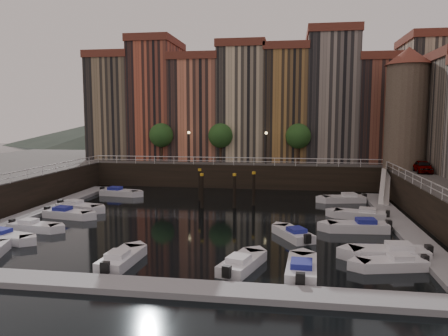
% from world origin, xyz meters
% --- Properties ---
extents(ground, '(200.00, 200.00, 0.00)m').
position_xyz_m(ground, '(0.00, 0.00, 0.00)').
color(ground, black).
rests_on(ground, ground).
extents(quay_far, '(80.00, 20.00, 3.00)m').
position_xyz_m(quay_far, '(0.00, 26.00, 1.50)').
color(quay_far, black).
rests_on(quay_far, ground).
extents(dock_left, '(2.00, 28.00, 0.35)m').
position_xyz_m(dock_left, '(-16.20, -1.00, 0.17)').
color(dock_left, gray).
rests_on(dock_left, ground).
extents(dock_right, '(2.00, 28.00, 0.35)m').
position_xyz_m(dock_right, '(16.20, -1.00, 0.17)').
color(dock_right, gray).
rests_on(dock_right, ground).
extents(dock_near, '(30.00, 2.00, 0.35)m').
position_xyz_m(dock_near, '(0.00, -17.00, 0.17)').
color(dock_near, gray).
rests_on(dock_near, ground).
extents(mountains, '(145.00, 100.00, 18.00)m').
position_xyz_m(mountains, '(1.72, 110.00, 7.92)').
color(mountains, '#2D382D').
rests_on(mountains, ground).
extents(far_terrace, '(48.70, 10.30, 17.50)m').
position_xyz_m(far_terrace, '(3.31, 23.50, 10.95)').
color(far_terrace, '#867355').
rests_on(far_terrace, quay_far).
extents(corner_tower, '(5.20, 5.20, 13.80)m').
position_xyz_m(corner_tower, '(20.00, 14.50, 10.19)').
color(corner_tower, '#6B5B4C').
rests_on(corner_tower, quay_right).
extents(promenade_trees, '(21.20, 3.20, 5.20)m').
position_xyz_m(promenade_trees, '(-1.33, 18.20, 6.58)').
color(promenade_trees, black).
rests_on(promenade_trees, quay_far).
extents(street_lamps, '(10.36, 0.36, 4.18)m').
position_xyz_m(street_lamps, '(-1.00, 17.20, 5.90)').
color(street_lamps, black).
rests_on(street_lamps, quay_far).
extents(railings, '(36.08, 34.04, 0.52)m').
position_xyz_m(railings, '(0.00, 4.88, 3.79)').
color(railings, white).
rests_on(railings, ground).
extents(gangway, '(2.78, 8.32, 3.73)m').
position_xyz_m(gangway, '(17.10, 10.00, 1.92)').
color(gangway, white).
rests_on(gangway, ground).
extents(mooring_pilings, '(6.35, 4.24, 3.78)m').
position_xyz_m(mooring_pilings, '(0.26, 5.38, 1.65)').
color(mooring_pilings, black).
rests_on(mooring_pilings, ground).
extents(boat_left_0, '(4.39, 2.35, 0.98)m').
position_xyz_m(boat_left_0, '(-13.22, -9.99, 0.33)').
color(boat_left_0, silver).
rests_on(boat_left_0, ground).
extents(boat_left_1, '(4.31, 1.90, 0.97)m').
position_xyz_m(boat_left_1, '(-13.00, -6.84, 0.33)').
color(boat_left_1, silver).
rests_on(boat_left_1, ground).
extents(boat_left_2, '(4.70, 2.35, 1.05)m').
position_xyz_m(boat_left_2, '(-12.67, -2.18, 0.36)').
color(boat_left_2, silver).
rests_on(boat_left_2, ground).
extents(boat_left_3, '(4.83, 2.70, 1.08)m').
position_xyz_m(boat_left_3, '(-13.05, 0.67, 0.36)').
color(boat_left_3, silver).
rests_on(boat_left_3, ground).
extents(boat_left_4, '(4.74, 2.27, 1.07)m').
position_xyz_m(boat_left_4, '(-12.41, 9.13, 0.36)').
color(boat_left_4, silver).
rests_on(boat_left_4, ground).
extents(boat_right_0, '(4.29, 2.40, 0.96)m').
position_xyz_m(boat_right_0, '(13.27, -11.70, 0.32)').
color(boat_right_0, silver).
rests_on(boat_right_0, ground).
extents(boat_right_1, '(5.10, 2.22, 1.15)m').
position_xyz_m(boat_right_1, '(13.51, -9.86, 0.39)').
color(boat_right_1, silver).
rests_on(boat_right_1, ground).
extents(boat_right_2, '(4.94, 2.10, 1.12)m').
position_xyz_m(boat_right_2, '(12.58, -3.09, 0.38)').
color(boat_right_2, silver).
rests_on(boat_right_2, ground).
extents(boat_right_3, '(4.79, 2.57, 1.07)m').
position_xyz_m(boat_right_3, '(13.44, 1.46, 0.36)').
color(boat_right_3, silver).
rests_on(boat_right_3, ground).
extents(boat_right_4, '(4.75, 2.57, 1.06)m').
position_xyz_m(boat_right_4, '(12.86, 9.06, 0.36)').
color(boat_right_4, silver).
rests_on(boat_right_4, ground).
extents(boat_near_1, '(1.84, 4.52, 1.03)m').
position_xyz_m(boat_near_1, '(-3.02, -13.41, 0.35)').
color(boat_near_1, silver).
rests_on(boat_near_1, ground).
extents(boat_near_2, '(2.74, 4.51, 1.01)m').
position_xyz_m(boat_near_2, '(4.37, -13.11, 0.34)').
color(boat_near_2, silver).
rests_on(boat_near_2, ground).
extents(boat_near_3, '(1.91, 4.68, 1.06)m').
position_xyz_m(boat_near_3, '(7.87, -13.54, 0.36)').
color(boat_near_3, silver).
rests_on(boat_near_3, ground).
extents(car_a, '(1.83, 3.95, 1.31)m').
position_xyz_m(car_a, '(21.06, 10.89, 3.66)').
color(car_a, gray).
rests_on(car_a, quay_right).
extents(boat_extra_764, '(3.29, 4.29, 0.99)m').
position_xyz_m(boat_extra_764, '(7.44, -5.95, 0.33)').
color(boat_extra_764, silver).
rests_on(boat_extra_764, ground).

